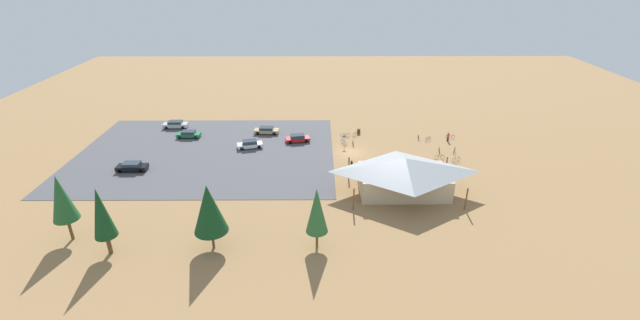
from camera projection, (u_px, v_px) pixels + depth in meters
ground at (351, 152)px, 72.48m from camera, size 160.00×160.00×0.00m
parking_lot_asphalt at (206, 152)px, 72.38m from camera, size 42.83×31.79×0.05m
bike_pavilion at (404, 173)px, 58.95m from camera, size 15.03×9.96×5.16m
trash_bin at (359, 131)px, 80.19m from camera, size 0.60×0.60×0.90m
lot_sign at (344, 139)px, 74.18m from camera, size 0.56×0.08×2.20m
pine_mideast at (209, 209)px, 46.26m from camera, size 3.78×3.78×8.04m
pine_east at (61, 198)px, 47.64m from camera, size 2.84×2.84×8.31m
pine_west at (317, 211)px, 46.65m from camera, size 2.48×2.48×7.50m
pine_center at (101, 213)px, 45.39m from camera, size 2.42×2.42×8.20m
bicycle_teal_edge_north at (454, 151)px, 72.22m from camera, size 0.81×1.64×0.87m
bicycle_orange_near_sign at (356, 134)px, 79.10m from camera, size 1.21×1.25×0.86m
bicycle_black_lone_west at (418, 138)px, 77.42m from camera, size 0.48×1.68×0.76m
bicycle_yellow_mid_cluster at (456, 160)px, 68.94m from camera, size 1.53×0.79×0.84m
bicycle_green_front_row at (353, 144)px, 74.93m from camera, size 0.48×1.66×0.80m
bicycle_silver_yard_right at (344, 143)px, 75.40m from camera, size 1.02×1.46×0.85m
bicycle_white_by_bin at (432, 163)px, 67.74m from camera, size 1.59×0.60×0.80m
bicycle_purple_yard_left at (345, 135)px, 78.54m from camera, size 1.79×0.48×0.86m
bicycle_blue_back_row at (450, 136)px, 78.03m from camera, size 1.68×0.48×0.81m
bicycle_red_trailside at (439, 151)px, 72.23m from camera, size 0.50×1.72×0.83m
bicycle_teal_near_porch at (428, 139)px, 77.01m from camera, size 1.27×1.13×0.78m
bicycle_orange_yard_front at (440, 157)px, 69.75m from camera, size 1.77×0.58×0.84m
car_red_by_curb at (298, 138)px, 76.32m from camera, size 4.48×2.56×1.35m
car_white_mid_lot at (250, 144)px, 73.82m from camera, size 4.56×2.73×1.39m
car_green_aisle_side at (189, 134)px, 78.18m from camera, size 4.27×1.83×1.27m
car_tan_end_stall at (267, 130)px, 79.94m from camera, size 4.60×1.94×1.29m
car_black_second_row at (132, 167)px, 65.82m from camera, size 4.61×1.96×1.36m
car_silver_front_row at (175, 124)px, 82.66m from camera, size 4.64×1.93×1.39m
visitor_crossing_yard at (352, 165)px, 66.06m from camera, size 0.36×0.36×1.70m
visitor_by_pavilion at (448, 137)px, 76.60m from camera, size 0.36×0.36×1.70m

